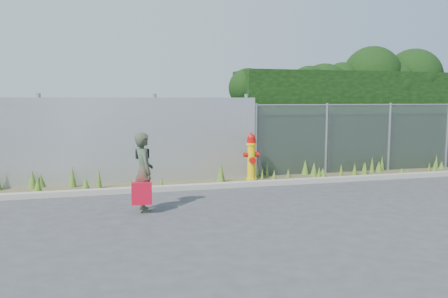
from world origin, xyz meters
TOP-DOWN VIEW (x-y plane):
  - ground at (0.00, 0.00)m, footprint 80.00×80.00m
  - curb at (0.00, 1.80)m, footprint 16.00×0.22m
  - weed_strip at (-0.01, 2.49)m, footprint 16.00×1.30m
  - corrugated_fence at (-3.25, 3.01)m, footprint 8.50×0.21m
  - chainlink_fence at (4.25, 3.00)m, footprint 6.50×0.07m
  - hedge at (4.68, 4.03)m, footprint 7.65×1.87m
  - fire_hydrant at (0.75, 2.50)m, footprint 0.43×0.38m
  - woman at (-2.27, 0.03)m, footprint 0.44×0.60m
  - red_tote_bag at (-2.33, -0.21)m, footprint 0.38×0.14m
  - black_shoulder_bag at (-2.27, 0.28)m, footprint 0.25×0.10m

SIDE VIEW (x-z plane):
  - ground at x=0.00m, z-range 0.00..0.00m
  - curb at x=0.00m, z-range 0.00..0.12m
  - weed_strip at x=-0.01m, z-range -0.13..0.40m
  - red_tote_bag at x=-2.33m, z-range 0.15..0.64m
  - fire_hydrant at x=0.75m, z-range -0.02..1.26m
  - woman at x=-2.27m, z-range 0.00..1.52m
  - chainlink_fence at x=4.25m, z-range 0.01..2.06m
  - black_shoulder_bag at x=-2.27m, z-range 0.99..1.18m
  - corrugated_fence at x=-3.25m, z-range -0.05..2.25m
  - hedge at x=4.68m, z-range 0.10..3.95m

